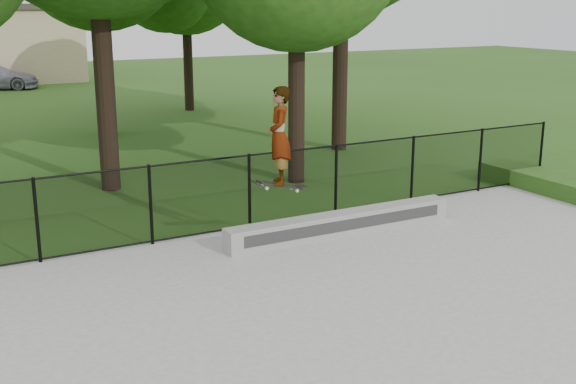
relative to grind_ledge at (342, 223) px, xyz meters
The scene contains 5 objects.
ground 4.91m from the grind_ledge, 106.39° to the right, with size 100.00×100.00×0.00m, color #2D5116.
concrete_slab 4.91m from the grind_ledge, 106.39° to the right, with size 14.00×12.00×0.06m, color gray.
grind_ledge is the anchor object (origin of this frame).
skater_airborne 2.40m from the grind_ledge, 169.65° to the right, with size 0.82×0.74×1.90m.
chainlink_fence 1.91m from the grind_ledge, 139.05° to the left, with size 16.06×0.06×1.50m.
Camera 1 is at (-5.90, -6.39, 4.39)m, focal length 45.00 mm.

